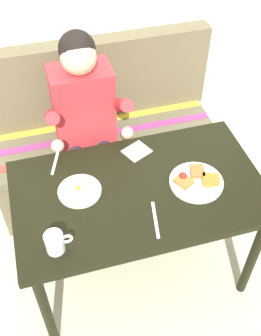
% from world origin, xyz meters
% --- Properties ---
extents(ground_plane, '(8.00, 8.00, 0.00)m').
position_xyz_m(ground_plane, '(0.00, 0.00, 0.00)').
color(ground_plane, beige).
extents(table, '(1.20, 0.70, 0.73)m').
position_xyz_m(table, '(0.00, 0.00, 0.65)').
color(table, black).
rests_on(table, ground).
extents(couch, '(1.44, 0.56, 1.00)m').
position_xyz_m(couch, '(0.00, 0.76, 0.33)').
color(couch, brown).
rests_on(couch, ground).
extents(person, '(0.45, 0.61, 1.21)m').
position_xyz_m(person, '(-0.14, 0.59, 0.74)').
color(person, red).
rests_on(person, ground).
extents(plate_breakfast, '(0.26, 0.26, 0.05)m').
position_xyz_m(plate_breakfast, '(0.28, -0.04, 0.74)').
color(plate_breakfast, white).
rests_on(plate_breakfast, table).
extents(plate_eggs, '(0.21, 0.21, 0.04)m').
position_xyz_m(plate_eggs, '(-0.28, 0.05, 0.74)').
color(plate_eggs, white).
rests_on(plate_eggs, table).
extents(coffee_mug, '(0.12, 0.08, 0.10)m').
position_xyz_m(coffee_mug, '(-0.43, -0.23, 0.78)').
color(coffee_mug, white).
rests_on(coffee_mug, table).
extents(napkin, '(0.16, 0.15, 0.01)m').
position_xyz_m(napkin, '(0.06, 0.24, 0.73)').
color(napkin, silver).
rests_on(napkin, table).
extents(fork, '(0.07, 0.17, 0.00)m').
position_xyz_m(fork, '(-0.36, 0.28, 0.73)').
color(fork, silver).
rests_on(fork, table).
extents(knife, '(0.05, 0.20, 0.00)m').
position_xyz_m(knife, '(0.02, -0.20, 0.73)').
color(knife, silver).
rests_on(knife, table).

